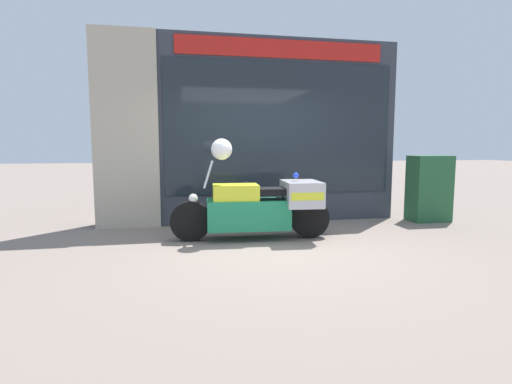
% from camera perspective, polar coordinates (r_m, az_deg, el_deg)
% --- Properties ---
extents(ground_plane, '(60.00, 60.00, 0.00)m').
position_cam_1_polar(ground_plane, '(5.67, 3.17, -7.87)').
color(ground_plane, gray).
extents(shop_building, '(5.52, 0.55, 3.36)m').
position_cam_1_polar(shop_building, '(7.38, -4.04, 8.70)').
color(shop_building, '#333842').
rests_on(shop_building, ground).
extents(window_display, '(3.98, 0.30, 1.84)m').
position_cam_1_polar(window_display, '(7.64, 2.84, -0.70)').
color(window_display, slate).
rests_on(window_display, ground).
extents(paramedic_motorcycle, '(2.43, 0.80, 1.21)m').
position_cam_1_polar(paramedic_motorcycle, '(6.07, 0.92, -1.92)').
color(paramedic_motorcycle, black).
rests_on(paramedic_motorcycle, ground).
extents(utility_cabinet, '(0.73, 0.46, 1.24)m').
position_cam_1_polar(utility_cabinet, '(8.20, 23.49, 0.46)').
color(utility_cabinet, '#235633').
rests_on(utility_cabinet, ground).
extents(white_helmet, '(0.31, 0.31, 0.31)m').
position_cam_1_polar(white_helmet, '(5.94, -4.93, 6.10)').
color(white_helmet, white).
rests_on(white_helmet, paramedic_motorcycle).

